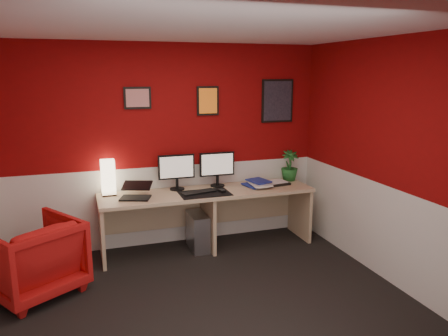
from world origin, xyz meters
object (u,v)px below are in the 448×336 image
Objects in this scene: laptop at (135,189)px; monitor_left at (177,167)px; desk at (208,220)px; armchair at (32,258)px; shoji_lamp at (108,178)px; monitor_right at (217,164)px; pc_tower at (198,231)px; zen_tray at (274,183)px; potted_plant at (290,166)px.

monitor_left is (0.54, 0.25, 0.18)m from laptop.
armchair is at bearing -163.66° from desk.
shoji_lamp is 0.69× the size of monitor_left.
shoji_lamp is 1.34m from monitor_right.
laptop is at bearing -167.01° from monitor_right.
pc_tower is 1.92m from armchair.
monitor_left reaches higher than shoji_lamp.
zen_tray is (0.72, -0.15, -0.28)m from monitor_right.
desk is at bearing -10.06° from shoji_lamp.
monitor_left is at bearing 44.22° from laptop.
desk is at bearing 23.53° from laptop.
desk is at bearing -134.42° from monitor_right.
monitor_left is 0.70× the size of armchair.
zen_tray is at bearing -153.12° from potted_plant.
laptop is 0.82× the size of potted_plant.
pc_tower is (-0.32, -0.18, -0.80)m from monitor_right.
desk is 1.34m from potted_plant.
laptop reaches higher than desk.
zen_tray is at bearing 22.98° from laptop.
armchair is at bearing -167.89° from zen_tray.
pc_tower is (-1.33, -0.18, -0.71)m from potted_plant.
potted_plant is at bearing 26.53° from laptop.
potted_plant is (1.19, 0.19, 0.57)m from desk.
desk is 0.76m from monitor_left.
armchair reaches higher than pc_tower.
monitor_right is at bearing 45.58° from desk.
desk is 4.48× the size of monitor_right.
potted_plant is (2.07, 0.24, 0.09)m from laptop.
laptop reaches higher than pc_tower.
pc_tower is at bearing 178.18° from desk.
zen_tray is 0.87× the size of potted_plant.
potted_plant is at bearing -0.44° from shoji_lamp.
monitor_right is 1.44× the size of potted_plant.
pc_tower is at bearing -172.16° from potted_plant.
armchair is (-1.96, -0.57, 0.01)m from desk.
pc_tower is at bearing 24.48° from laptop.
potted_plant is at bearing -0.08° from monitor_left.
laptop is 2.09m from potted_plant.
laptop is at bearing -176.32° from desk.
potted_plant is (2.35, -0.02, 0.00)m from shoji_lamp.
monitor_left is at bearing 138.58° from pc_tower.
armchair is (-0.80, -0.78, -0.55)m from shoji_lamp.
monitor_left is at bearing 179.92° from potted_plant.
monitor_right is (0.52, 0.00, 0.00)m from monitor_left.
potted_plant is (1.01, -0.00, -0.09)m from monitor_right.
zen_tray is (0.91, 0.04, 0.38)m from desk.
zen_tray is at bearing 159.13° from armchair.
shoji_lamp is at bearing -168.88° from armchair.
shoji_lamp reaches higher than armchair.
laptop is at bearing 172.64° from armchair.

